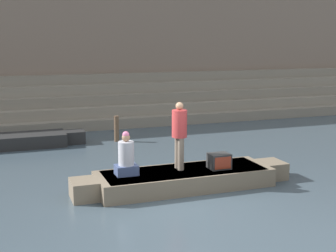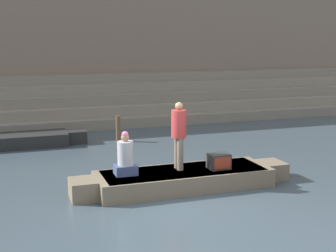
{
  "view_description": "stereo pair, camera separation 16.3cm",
  "coord_description": "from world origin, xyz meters",
  "px_view_note": "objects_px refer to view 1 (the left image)",
  "views": [
    {
      "loc": [
        -3.61,
        -9.38,
        3.63
      ],
      "look_at": [
        0.56,
        2.17,
        1.35
      ],
      "focal_mm": 50.0,
      "sensor_mm": 36.0,
      "label": 1
    },
    {
      "loc": [
        -3.46,
        -9.44,
        3.63
      ],
      "look_at": [
        0.56,
        2.17,
        1.35
      ],
      "focal_mm": 50.0,
      "sensor_mm": 36.0,
      "label": 2
    }
  ],
  "objects_px": {
    "rowboat_main": "(184,178)",
    "person_standing": "(179,131)",
    "person_rowing": "(126,158)",
    "mooring_post": "(117,129)",
    "tv_set": "(219,161)"
  },
  "relations": [
    {
      "from": "rowboat_main",
      "to": "person_rowing",
      "type": "bearing_deg",
      "value": 173.12
    },
    {
      "from": "person_standing",
      "to": "mooring_post",
      "type": "xyz_separation_m",
      "value": [
        -0.23,
        5.63,
        -0.94
      ]
    },
    {
      "from": "person_rowing",
      "to": "tv_set",
      "type": "distance_m",
      "value": 2.35
    },
    {
      "from": "rowboat_main",
      "to": "tv_set",
      "type": "relative_size",
      "value": 10.85
    },
    {
      "from": "mooring_post",
      "to": "rowboat_main",
      "type": "bearing_deg",
      "value": -86.9
    },
    {
      "from": "rowboat_main",
      "to": "person_rowing",
      "type": "height_order",
      "value": "person_rowing"
    },
    {
      "from": "mooring_post",
      "to": "person_rowing",
      "type": "bearing_deg",
      "value": -101.32
    },
    {
      "from": "person_standing",
      "to": "tv_set",
      "type": "distance_m",
      "value": 1.26
    },
    {
      "from": "person_rowing",
      "to": "mooring_post",
      "type": "height_order",
      "value": "person_rowing"
    },
    {
      "from": "rowboat_main",
      "to": "tv_set",
      "type": "distance_m",
      "value": 0.97
    },
    {
      "from": "rowboat_main",
      "to": "person_standing",
      "type": "height_order",
      "value": "person_standing"
    },
    {
      "from": "person_standing",
      "to": "rowboat_main",
      "type": "bearing_deg",
      "value": -67.93
    },
    {
      "from": "rowboat_main",
      "to": "tv_set",
      "type": "height_order",
      "value": "tv_set"
    },
    {
      "from": "mooring_post",
      "to": "tv_set",
      "type": "bearing_deg",
      "value": -78.68
    },
    {
      "from": "rowboat_main",
      "to": "mooring_post",
      "type": "bearing_deg",
      "value": 90.27
    }
  ]
}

